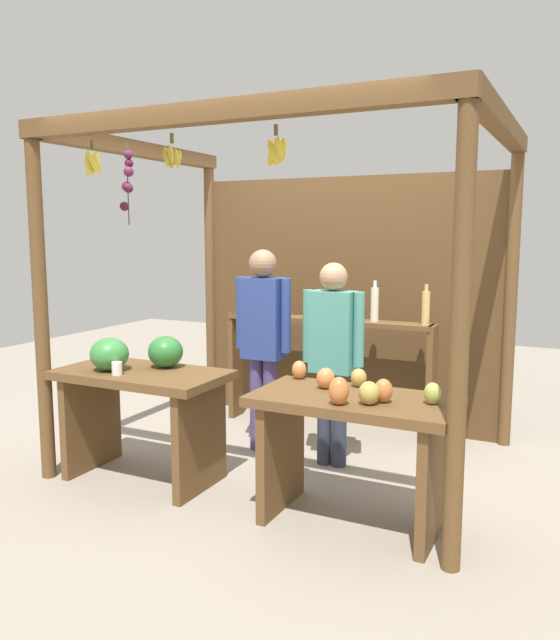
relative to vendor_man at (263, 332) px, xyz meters
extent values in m
plane|color=gray|center=(0.30, -0.08, -0.97)|extent=(12.00, 12.00, 0.00)
cylinder|color=brown|center=(-1.13, -1.18, 0.27)|extent=(0.10, 0.10, 2.49)
cylinder|color=brown|center=(1.73, -1.18, 0.27)|extent=(0.10, 0.10, 2.49)
cylinder|color=brown|center=(-1.13, 1.01, 0.27)|extent=(0.10, 0.10, 2.49)
cylinder|color=brown|center=(1.73, 1.01, 0.27)|extent=(0.10, 0.10, 2.49)
cube|color=brown|center=(0.30, -1.18, 1.46)|extent=(2.96, 0.12, 0.12)
cube|color=brown|center=(-1.13, -0.08, 1.46)|extent=(0.12, 2.29, 0.12)
cube|color=brown|center=(1.73, -0.08, 1.46)|extent=(0.12, 2.29, 0.12)
cube|color=#52381E|center=(0.30, 1.03, 0.15)|extent=(2.86, 0.04, 2.24)
cylinder|color=brown|center=(-0.06, -1.08, 1.35)|extent=(0.02, 0.02, 0.06)
ellipsoid|color=gold|center=(-0.03, -1.08, 1.23)|extent=(0.04, 0.06, 0.12)
ellipsoid|color=gold|center=(-0.04, -1.04, 1.23)|extent=(0.08, 0.06, 0.12)
ellipsoid|color=gold|center=(-0.08, -1.05, 1.22)|extent=(0.06, 0.05, 0.12)
ellipsoid|color=gold|center=(-0.09, -1.07, 1.23)|extent=(0.04, 0.06, 0.12)
ellipsoid|color=gold|center=(-0.08, -1.11, 1.24)|extent=(0.08, 0.06, 0.12)
ellipsoid|color=gold|center=(-0.05, -1.11, 1.25)|extent=(0.05, 0.04, 0.12)
cylinder|color=brown|center=(0.66, -1.08, 1.35)|extent=(0.02, 0.02, 0.06)
ellipsoid|color=gold|center=(0.68, -1.08, 1.25)|extent=(0.04, 0.06, 0.14)
ellipsoid|color=gold|center=(0.69, -1.05, 1.24)|extent=(0.07, 0.07, 0.15)
ellipsoid|color=gold|center=(0.66, -1.03, 1.22)|extent=(0.09, 0.04, 0.14)
ellipsoid|color=gold|center=(0.64, -1.05, 1.23)|extent=(0.07, 0.05, 0.15)
ellipsoid|color=gold|center=(0.62, -1.07, 1.22)|extent=(0.05, 0.06, 0.14)
ellipsoid|color=gold|center=(0.63, -1.09, 1.23)|extent=(0.05, 0.08, 0.15)
ellipsoid|color=gold|center=(0.64, -1.11, 1.23)|extent=(0.08, 0.06, 0.15)
ellipsoid|color=gold|center=(0.66, -1.10, 1.22)|extent=(0.07, 0.04, 0.14)
ellipsoid|color=gold|center=(0.68, -1.09, 1.23)|extent=(0.05, 0.06, 0.15)
cylinder|color=brown|center=(-0.70, -1.07, 1.35)|extent=(0.02, 0.02, 0.06)
ellipsoid|color=yellow|center=(-0.66, -1.07, 1.23)|extent=(0.04, 0.09, 0.15)
ellipsoid|color=yellow|center=(-0.69, -1.05, 1.24)|extent=(0.08, 0.06, 0.15)
ellipsoid|color=yellow|center=(-0.72, -1.04, 1.23)|extent=(0.06, 0.05, 0.15)
ellipsoid|color=yellow|center=(-0.73, -1.07, 1.22)|extent=(0.04, 0.08, 0.15)
ellipsoid|color=yellow|center=(-0.72, -1.10, 1.22)|extent=(0.06, 0.05, 0.15)
ellipsoid|color=yellow|center=(-0.67, -1.11, 1.24)|extent=(0.08, 0.07, 0.15)
cylinder|color=#4C422D|center=(-0.57, -0.89, 1.10)|extent=(0.01, 0.01, 0.55)
sphere|color=#511938|center=(-0.57, -0.87, 1.30)|extent=(0.06, 0.06, 0.06)
sphere|color=#47142D|center=(-0.57, -0.86, 1.24)|extent=(0.06, 0.06, 0.06)
sphere|color=#601E42|center=(-0.55, -0.90, 1.18)|extent=(0.07, 0.07, 0.07)
sphere|color=#511938|center=(-0.59, -0.87, 1.09)|extent=(0.07, 0.07, 0.07)
sphere|color=#511938|center=(-0.56, -0.89, 1.08)|extent=(0.07, 0.07, 0.07)
sphere|color=#47142D|center=(-0.59, -0.90, 0.95)|extent=(0.06, 0.06, 0.06)
cube|color=brown|center=(-0.49, -0.91, -0.21)|extent=(1.20, 0.64, 0.06)
cube|color=brown|center=(-0.97, -0.91, -0.61)|extent=(0.06, 0.58, 0.73)
cube|color=brown|center=(-0.01, -0.91, -0.61)|extent=(0.06, 0.58, 0.73)
ellipsoid|color=#2D7533|center=(-0.40, -0.74, -0.07)|extent=(0.30, 0.30, 0.23)
ellipsoid|color=#38843D|center=(-0.69, -1.00, -0.07)|extent=(0.33, 0.33, 0.23)
cylinder|color=white|center=(-0.55, -1.09, -0.14)|extent=(0.07, 0.07, 0.09)
cube|color=brown|center=(1.09, -0.91, -0.21)|extent=(1.20, 0.64, 0.06)
cube|color=brown|center=(0.60, -0.91, -0.61)|extent=(0.06, 0.58, 0.73)
cube|color=brown|center=(1.57, -0.91, -0.61)|extent=(0.06, 0.58, 0.73)
ellipsoid|color=#B79E47|center=(1.03, -0.67, -0.12)|extent=(0.14, 0.14, 0.12)
ellipsoid|color=#CC7038|center=(1.07, -1.12, -0.10)|extent=(0.12, 0.12, 0.16)
ellipsoid|color=#CC7038|center=(1.28, -0.96, -0.11)|extent=(0.11, 0.11, 0.14)
ellipsoid|color=#B79E47|center=(1.22, -1.04, -0.12)|extent=(0.17, 0.17, 0.13)
ellipsoid|color=#A8B24C|center=(1.54, -0.88, -0.12)|extent=(0.13, 0.13, 0.12)
ellipsoid|color=#E07F47|center=(0.86, -0.80, -0.12)|extent=(0.15, 0.15, 0.13)
ellipsoid|color=#E07F47|center=(0.61, -0.64, -0.12)|extent=(0.10, 0.10, 0.12)
cube|color=brown|center=(-0.68, 0.74, -0.47)|extent=(0.05, 0.20, 1.00)
cube|color=brown|center=(1.17, 0.74, -0.47)|extent=(0.05, 0.20, 1.00)
cube|color=brown|center=(0.24, 0.74, 0.01)|extent=(1.86, 0.22, 0.04)
cylinder|color=#994C1E|center=(-0.61, 0.74, 0.16)|extent=(0.07, 0.07, 0.26)
cylinder|color=#994C1E|center=(-0.61, 0.74, 0.32)|extent=(0.03, 0.03, 0.06)
cylinder|color=#338C4C|center=(-0.19, 0.74, 0.17)|extent=(0.07, 0.07, 0.28)
cylinder|color=#338C4C|center=(-0.19, 0.74, 0.34)|extent=(0.03, 0.03, 0.06)
cylinder|color=#994C1E|center=(0.25, 0.74, 0.17)|extent=(0.06, 0.06, 0.28)
cylinder|color=#994C1E|center=(0.25, 0.74, 0.34)|extent=(0.03, 0.03, 0.06)
cylinder|color=silver|center=(0.68, 0.74, 0.17)|extent=(0.07, 0.07, 0.29)
cylinder|color=silver|center=(0.68, 0.74, 0.35)|extent=(0.03, 0.03, 0.06)
cylinder|color=#D8B266|center=(1.11, 0.74, 0.17)|extent=(0.07, 0.07, 0.27)
cylinder|color=#D8B266|center=(1.11, 0.74, 0.33)|extent=(0.03, 0.03, 0.06)
cylinder|color=#4F417B|center=(-0.06, 0.00, -0.59)|extent=(0.11, 0.11, 0.76)
cylinder|color=#4F417B|center=(0.06, 0.00, -0.59)|extent=(0.11, 0.11, 0.76)
cube|color=#2D428C|center=(0.00, 0.00, 0.11)|extent=(0.32, 0.19, 0.64)
cylinder|color=#2D428C|center=(-0.20, 0.00, 0.14)|extent=(0.08, 0.08, 0.58)
cylinder|color=#2D428C|center=(0.20, 0.00, 0.14)|extent=(0.08, 0.08, 0.58)
sphere|color=#997051|center=(0.00, 0.00, 0.54)|extent=(0.22, 0.22, 0.22)
cylinder|color=#2D3546|center=(0.55, -0.05, -0.61)|extent=(0.11, 0.11, 0.72)
cylinder|color=#2D3546|center=(0.67, -0.05, -0.61)|extent=(0.11, 0.11, 0.72)
cube|color=teal|center=(0.61, -0.05, 0.05)|extent=(0.32, 0.19, 0.61)
cylinder|color=teal|center=(0.41, -0.05, 0.08)|extent=(0.08, 0.08, 0.55)
cylinder|color=teal|center=(0.81, -0.05, 0.08)|extent=(0.08, 0.08, 0.55)
sphere|color=tan|center=(0.61, -0.05, 0.46)|extent=(0.21, 0.21, 0.21)
camera|label=1|loc=(2.30, -4.35, 0.78)|focal=35.44mm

